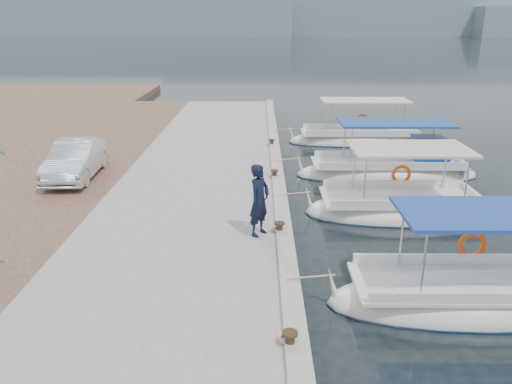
% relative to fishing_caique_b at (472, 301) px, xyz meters
% --- Properties ---
extents(ground, '(400.00, 400.00, 0.00)m').
position_rel_fishing_caique_b_xyz_m(ground, '(-3.80, 1.28, -0.13)').
color(ground, black).
rests_on(ground, ground).
extents(concrete_quay, '(6.00, 40.00, 0.50)m').
position_rel_fishing_caique_b_xyz_m(concrete_quay, '(-6.80, 6.28, 0.12)').
color(concrete_quay, gray).
rests_on(concrete_quay, ground).
extents(quay_curb, '(0.44, 40.00, 0.12)m').
position_rel_fishing_caique_b_xyz_m(quay_curb, '(-4.02, 6.28, 0.43)').
color(quay_curb, '#A9A296').
rests_on(quay_curb, concrete_quay).
extents(cobblestone_strip, '(4.00, 40.00, 0.50)m').
position_rel_fishing_caique_b_xyz_m(cobblestone_strip, '(-11.80, 6.28, 0.12)').
color(cobblestone_strip, brown).
rests_on(cobblestone_strip, ground).
extents(distant_hills, '(330.00, 60.00, 18.00)m').
position_rel_fishing_caique_b_xyz_m(distant_hills, '(25.81, 202.77, 7.49)').
color(distant_hills, gray).
rests_on(distant_hills, ground).
extents(fishing_caique_b, '(6.42, 2.18, 2.83)m').
position_rel_fishing_caique_b_xyz_m(fishing_caique_b, '(0.00, 0.00, 0.00)').
color(fishing_caique_b, white).
rests_on(fishing_caique_b, ground).
extents(fishing_caique_c, '(6.13, 2.47, 2.83)m').
position_rel_fishing_caique_b_xyz_m(fishing_caique_c, '(-0.14, 5.54, -0.00)').
color(fishing_caique_c, white).
rests_on(fishing_caique_c, ground).
extents(fishing_caique_d, '(7.32, 2.21, 2.83)m').
position_rel_fishing_caique_b_xyz_m(fishing_caique_d, '(0.56, 9.72, 0.06)').
color(fishing_caique_d, white).
rests_on(fishing_caique_d, ground).
extents(fishing_caique_e, '(7.25, 2.10, 2.83)m').
position_rel_fishing_caique_b_xyz_m(fishing_caique_e, '(0.41, 15.54, -0.00)').
color(fishing_caique_e, white).
rests_on(fishing_caique_e, ground).
extents(mooring_bollards, '(0.28, 20.28, 0.33)m').
position_rel_fishing_caique_b_xyz_m(mooring_bollards, '(-4.15, 2.78, 0.57)').
color(mooring_bollards, black).
rests_on(mooring_bollards, concrete_quay).
extents(fisherman, '(0.78, 0.85, 1.96)m').
position_rel_fishing_caique_b_xyz_m(fisherman, '(-4.70, 2.72, 1.35)').
color(fisherman, black).
rests_on(fisherman, concrete_quay).
extents(parked_car, '(1.63, 4.18, 1.36)m').
position_rel_fishing_caique_b_xyz_m(parked_car, '(-11.42, 7.89, 1.05)').
color(parked_car, silver).
rests_on(parked_car, cobblestone_strip).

